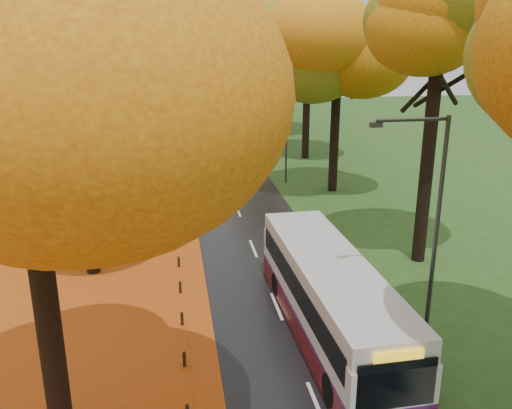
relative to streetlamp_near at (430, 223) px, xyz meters
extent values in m
cube|color=black|center=(-3.95, 17.00, -4.69)|extent=(6.50, 90.00, 0.04)
cube|color=silver|center=(-3.95, 17.00, -4.67)|extent=(0.12, 90.00, 0.01)
cube|color=maroon|center=(-12.95, 17.00, -4.70)|extent=(12.00, 90.00, 0.02)
cube|color=#D45F15|center=(-7.00, 17.00, -4.67)|extent=(0.90, 90.00, 0.01)
cylinder|color=black|center=(-10.85, -2.50, -0.43)|extent=(0.60, 0.60, 8.58)
ellipsoid|color=gold|center=(-10.85, -2.50, 4.93)|extent=(9.20, 9.20, 7.18)
cylinder|color=black|center=(-11.45, 8.50, -0.14)|extent=(0.60, 0.60, 9.15)
ellipsoid|color=gold|center=(-11.45, 8.50, 5.58)|extent=(8.00, 8.00, 6.24)
cylinder|color=black|center=(-10.85, 18.50, -0.71)|extent=(0.60, 0.60, 8.00)
ellipsoid|color=gold|center=(-10.85, 18.50, 4.29)|extent=(9.20, 9.20, 7.18)
cylinder|color=black|center=(-11.45, 30.50, -0.43)|extent=(0.60, 0.60, 8.58)
ellipsoid|color=gold|center=(-11.45, 30.50, 4.93)|extent=(8.00, 8.00, 6.24)
cylinder|color=black|center=(-10.85, 41.50, -0.14)|extent=(0.60, 0.60, 9.15)
ellipsoid|color=gold|center=(-10.85, 41.50, 5.58)|extent=(9.20, 9.20, 7.18)
cylinder|color=black|center=(-11.45, 51.50, -0.71)|extent=(0.60, 0.60, 8.00)
ellipsoid|color=gold|center=(-11.45, 51.50, 4.29)|extent=(8.00, 8.00, 6.24)
cylinder|color=black|center=(3.55, 7.50, -0.11)|extent=(0.60, 0.60, 9.22)
ellipsoid|color=orange|center=(3.55, 7.50, 5.65)|extent=(8.20, 8.20, 6.40)
cylinder|color=black|center=(2.95, 19.50, -0.62)|extent=(0.60, 0.60, 8.19)
ellipsoid|color=orange|center=(2.95, 19.50, 4.50)|extent=(9.20, 9.20, 7.18)
cylinder|color=black|center=(3.55, 29.50, -0.36)|extent=(0.60, 0.60, 8.70)
ellipsoid|color=orange|center=(3.55, 29.50, 5.08)|extent=(8.20, 8.20, 6.40)
cylinder|color=black|center=(2.95, 40.50, -0.11)|extent=(0.60, 0.60, 9.22)
ellipsoid|color=orange|center=(2.95, 40.50, 5.65)|extent=(9.20, 9.20, 7.18)
cylinder|color=black|center=(3.55, 52.50, -0.62)|extent=(0.60, 0.60, 8.19)
ellipsoid|color=orange|center=(3.55, 52.50, 4.50)|extent=(8.20, 8.20, 6.40)
cube|color=black|center=(-7.65, 0.60, -4.45)|extent=(0.11, 0.11, 0.52)
cube|color=black|center=(-7.65, 3.20, -4.45)|extent=(0.11, 0.11, 0.52)
cube|color=black|center=(-7.65, 5.80, -4.45)|extent=(0.11, 0.11, 0.52)
cube|color=black|center=(-7.65, 8.40, -4.45)|extent=(0.11, 0.11, 0.52)
cylinder|color=#333538|center=(0.25, 0.00, -0.71)|extent=(0.14, 0.14, 8.00)
cylinder|color=#333538|center=(-0.85, 0.00, 3.19)|extent=(2.20, 0.11, 0.11)
cube|color=#333538|center=(-1.95, 0.00, 3.07)|extent=(0.35, 0.18, 0.14)
cylinder|color=#333538|center=(0.25, 22.00, -0.71)|extent=(0.14, 0.14, 8.00)
cylinder|color=#333538|center=(-0.85, 22.00, 3.19)|extent=(2.20, 0.11, 0.11)
cube|color=#333538|center=(-1.95, 22.00, 3.07)|extent=(0.35, 0.18, 0.14)
cylinder|color=#333538|center=(0.25, 44.00, -0.71)|extent=(0.14, 0.14, 8.00)
cylinder|color=#333538|center=(-0.85, 44.00, 3.19)|extent=(2.20, 0.11, 0.11)
cube|color=#333538|center=(-1.95, 44.00, 3.07)|extent=(0.35, 0.18, 0.14)
cube|color=#540D12|center=(-2.54, 1.71, -4.23)|extent=(2.78, 10.84, 0.88)
cube|color=silver|center=(-2.54, 1.71, -3.16)|extent=(2.78, 10.84, 1.27)
cube|color=silver|center=(-2.54, 1.71, -2.18)|extent=(2.72, 10.63, 0.69)
cube|color=#481752|center=(-2.54, 1.71, -3.74)|extent=(2.80, 10.86, 0.12)
cube|color=black|center=(-2.54, 1.71, -2.76)|extent=(2.78, 9.98, 0.83)
cube|color=black|center=(-2.38, -3.64, -2.96)|extent=(2.16, 0.13, 1.37)
cube|color=yellow|center=(-2.38, -3.64, -2.11)|extent=(1.35, 0.10, 0.27)
cylinder|color=black|center=(-3.53, -1.98, -4.18)|extent=(0.30, 0.99, 0.98)
cylinder|color=black|center=(-1.33, -1.92, -4.18)|extent=(0.30, 0.99, 0.98)
cylinder|color=black|center=(-3.75, 4.91, -4.18)|extent=(0.30, 0.99, 0.98)
cylinder|color=black|center=(-1.54, 4.98, -4.18)|extent=(0.30, 0.99, 0.98)
imported|color=white|center=(-6.06, 19.86, -4.02)|extent=(2.66, 4.14, 1.31)
imported|color=#929499|center=(-6.08, 26.97, -4.01)|extent=(1.85, 4.19, 1.34)
imported|color=black|center=(-6.22, 35.83, -4.03)|extent=(1.85, 4.43, 1.28)
camera|label=1|loc=(-7.74, -14.62, 5.60)|focal=38.00mm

